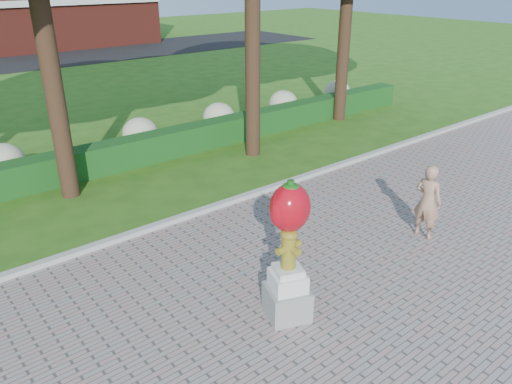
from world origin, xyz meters
The scene contains 6 objects.
ground centered at (0.00, 0.00, 0.00)m, with size 100.00×100.00×0.00m, color #2B5916.
curb centered at (0.00, 3.00, 0.07)m, with size 40.00×0.18×0.15m, color #ADADA5.
lawn_hedge centered at (0.00, 7.00, 0.40)m, with size 24.00×0.70×0.80m, color #164D1A.
hydrangea_row centered at (0.57, 8.00, 0.55)m, with size 20.10×1.10×0.99m.
hydrant_sculpture centered at (-1.02, -1.02, 1.31)m, with size 0.84×0.84×2.40m.
woman centered at (3.02, -0.87, 0.84)m, with size 0.59×0.38×1.61m, color tan.
Camera 1 is at (-5.60, -5.87, 5.23)m, focal length 35.00 mm.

